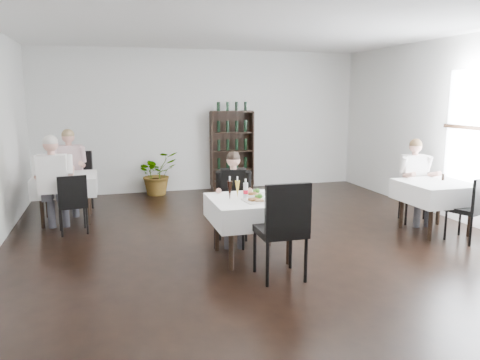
# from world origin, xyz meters

# --- Properties ---
(room_shell) EXTENTS (9.00, 9.00, 9.00)m
(room_shell) POSITION_xyz_m (0.00, 0.00, 1.50)
(room_shell) COLOR black
(room_shell) RESTS_ON ground
(wine_shelf) EXTENTS (0.90, 0.28, 1.75)m
(wine_shelf) POSITION_xyz_m (0.60, 4.31, 0.85)
(wine_shelf) COLOR black
(wine_shelf) RESTS_ON ground
(main_table) EXTENTS (1.03, 1.03, 0.77)m
(main_table) POSITION_xyz_m (-0.30, 0.00, 0.62)
(main_table) COLOR black
(main_table) RESTS_ON ground
(left_table) EXTENTS (0.98, 0.98, 0.77)m
(left_table) POSITION_xyz_m (-2.70, 2.50, 0.62)
(left_table) COLOR black
(left_table) RESTS_ON ground
(right_table) EXTENTS (0.98, 0.98, 0.77)m
(right_table) POSITION_xyz_m (2.70, 0.30, 0.62)
(right_table) COLOR black
(right_table) RESTS_ON ground
(potted_tree) EXTENTS (1.03, 0.98, 0.91)m
(potted_tree) POSITION_xyz_m (-1.04, 4.20, 0.45)
(potted_tree) COLOR #1E531C
(potted_tree) RESTS_ON ground
(main_chair_far) EXTENTS (0.57, 0.58, 0.96)m
(main_chair_far) POSITION_xyz_m (-0.39, 0.62, 0.55)
(main_chair_far) COLOR black
(main_chair_far) RESTS_ON ground
(main_chair_near) EXTENTS (0.52, 0.52, 1.13)m
(main_chair_near) POSITION_xyz_m (-0.19, -0.82, 0.65)
(main_chair_near) COLOR black
(main_chair_near) RESTS_ON ground
(left_chair_far) EXTENTS (0.61, 0.61, 1.06)m
(left_chair_far) POSITION_xyz_m (-2.56, 3.25, 0.61)
(left_chair_far) COLOR black
(left_chair_far) RESTS_ON ground
(left_chair_near) EXTENTS (0.46, 0.47, 0.90)m
(left_chair_near) POSITION_xyz_m (-2.55, 1.71, 0.51)
(left_chair_near) COLOR black
(left_chair_near) RESTS_ON ground
(right_chair_far) EXTENTS (0.60, 0.61, 1.03)m
(right_chair_far) POSITION_xyz_m (2.82, 0.95, 0.59)
(right_chair_far) COLOR black
(right_chair_far) RESTS_ON ground
(right_chair_near) EXTENTS (0.55, 0.55, 0.94)m
(right_chair_near) POSITION_xyz_m (2.86, -0.26, 0.54)
(right_chair_near) COLOR black
(right_chair_near) RESTS_ON ground
(diner_main) EXTENTS (0.53, 0.56, 1.29)m
(diner_main) POSITION_xyz_m (-0.36, 0.63, 0.75)
(diner_main) COLOR #3D3D44
(diner_main) RESTS_ON ground
(diner_left_far) EXTENTS (0.58, 0.58, 1.48)m
(diner_left_far) POSITION_xyz_m (-2.67, 3.05, 0.86)
(diner_left_far) COLOR #3D3D44
(diner_left_far) RESTS_ON ground
(diner_left_near) EXTENTS (0.56, 0.56, 1.49)m
(diner_left_near) POSITION_xyz_m (-2.81, 1.86, 0.86)
(diner_left_near) COLOR #3D3D44
(diner_left_near) RESTS_ON ground
(diner_right_far) EXTENTS (0.54, 0.55, 1.37)m
(diner_right_far) POSITION_xyz_m (2.74, 0.85, 0.79)
(diner_right_far) COLOR #3D3D44
(diner_right_far) RESTS_ON ground
(plate_far) EXTENTS (0.34, 0.34, 0.08)m
(plate_far) POSITION_xyz_m (-0.21, 0.17, 0.79)
(plate_far) COLOR white
(plate_far) RESTS_ON main_table
(plate_near) EXTENTS (0.31, 0.31, 0.09)m
(plate_near) POSITION_xyz_m (-0.29, -0.18, 0.79)
(plate_near) COLOR white
(plate_near) RESTS_ON main_table
(pilsner_dark) EXTENTS (0.07, 0.07, 0.30)m
(pilsner_dark) POSITION_xyz_m (-0.58, -0.01, 0.89)
(pilsner_dark) COLOR black
(pilsner_dark) RESTS_ON main_table
(pilsner_lager) EXTENTS (0.06, 0.06, 0.27)m
(pilsner_lager) POSITION_xyz_m (-0.45, 0.11, 0.88)
(pilsner_lager) COLOR gold
(pilsner_lager) RESTS_ON main_table
(coke_bottle) EXTENTS (0.06, 0.06, 0.25)m
(coke_bottle) POSITION_xyz_m (-0.37, 0.02, 0.87)
(coke_bottle) COLOR silver
(coke_bottle) RESTS_ON main_table
(napkin_cutlery) EXTENTS (0.21, 0.19, 0.02)m
(napkin_cutlery) POSITION_xyz_m (0.01, -0.20, 0.78)
(napkin_cutlery) COLOR black
(napkin_cutlery) RESTS_ON main_table
(pepper_mill) EXTENTS (0.05, 0.05, 0.10)m
(pepper_mill) POSITION_xyz_m (2.90, 0.42, 0.82)
(pepper_mill) COLOR black
(pepper_mill) RESTS_ON right_table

